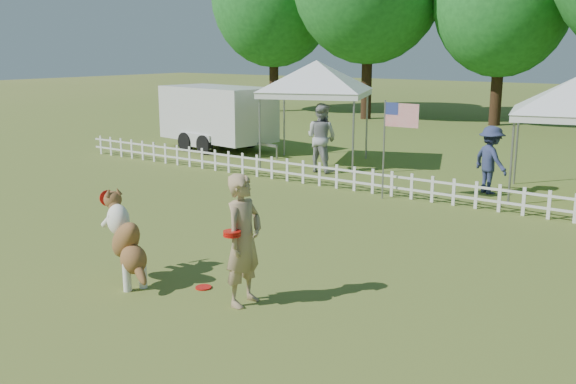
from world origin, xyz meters
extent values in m
plane|color=#44621F|center=(0.00, 0.00, 0.00)|extent=(120.00, 120.00, 0.00)
imported|color=#A18560|center=(1.07, 0.05, 0.89)|extent=(0.47, 0.68, 1.79)
cylinder|color=red|center=(0.23, 0.13, 0.01)|extent=(0.23, 0.23, 0.02)
imported|color=#9B9CA0|center=(-3.25, 8.62, 0.96)|extent=(0.98, 0.79, 1.91)
imported|color=navy|center=(1.46, 8.68, 0.80)|extent=(1.19, 1.06, 1.60)
camera|label=1|loc=(6.31, -6.21, 3.37)|focal=40.00mm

